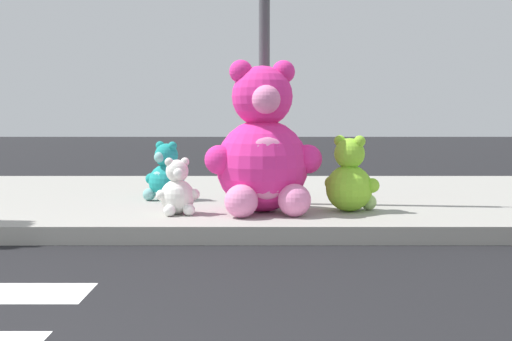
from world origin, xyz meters
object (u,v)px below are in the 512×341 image
Objects in this scene: plush_lime at (353,181)px; plush_pink_large at (266,152)px; plush_white at (180,192)px; plush_teal at (168,177)px; sign_pole at (267,33)px.

plush_pink_large is at bearing -175.74° from plush_lime.
plush_pink_large reaches higher than plush_white.
plush_teal reaches higher than plush_white.
plush_lime is 1.59m from plush_white.
plush_white is at bearing -76.07° from plush_teal.
plush_pink_large is 1.97× the size of plush_lime.
plush_pink_large is at bearing -40.33° from plush_teal.
plush_lime is at bearing 7.01° from plush_white.
plush_lime is 1.38× the size of plush_white.
plush_lime is at bearing 4.26° from plush_pink_large.
plush_pink_large is 1.36m from plush_teal.
sign_pole is 1.84m from plush_white.
sign_pole reaches higher than plush_lime.
plush_lime reaches higher than plush_teal.
plush_pink_large is 2.25× the size of plush_teal.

